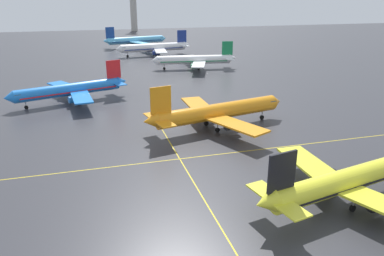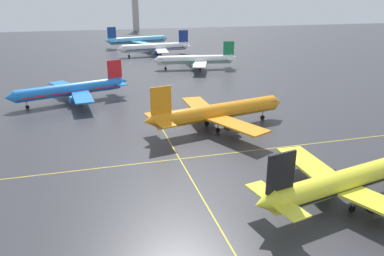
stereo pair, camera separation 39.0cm
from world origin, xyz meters
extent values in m
cylinder|color=yellow|center=(20.04, 13.00, 3.56)|extent=(27.85, 8.74, 3.30)
cone|color=yellow|center=(5.08, 9.96, 3.90)|extent=(3.34, 3.62, 3.13)
cube|color=black|center=(7.29, 10.41, 7.63)|extent=(4.14, 1.13, 5.20)
cube|color=yellow|center=(7.39, 7.78, 3.90)|extent=(3.62, 4.97, 0.21)
cube|color=yellow|center=(6.35, 12.88, 3.90)|extent=(3.62, 4.97, 0.21)
cube|color=yellow|center=(17.73, 20.05, 3.03)|extent=(4.63, 13.05, 0.35)
cylinder|color=black|center=(21.11, 8.61, 1.91)|extent=(3.25, 2.37, 1.82)
cylinder|color=black|center=(19.32, 17.45, 1.91)|extent=(3.25, 2.37, 1.82)
cube|color=black|center=(20.04, 13.00, 3.14)|extent=(25.68, 8.33, 0.31)
cylinder|color=#99999E|center=(18.79, 10.44, 1.43)|extent=(0.24, 0.24, 1.43)
cylinder|color=black|center=(18.79, 10.44, 0.48)|extent=(1.01, 0.57, 0.95)
cylinder|color=#99999E|center=(17.89, 14.86, 1.43)|extent=(0.24, 0.24, 1.43)
cylinder|color=black|center=(17.89, 14.86, 0.48)|extent=(1.01, 0.57, 0.95)
cylinder|color=orange|center=(12.54, 47.60, 3.82)|extent=(29.89, 9.89, 3.54)
cone|color=orange|center=(28.29, 51.08, 3.82)|extent=(3.11, 3.91, 3.47)
cone|color=orange|center=(-3.48, 44.07, 4.19)|extent=(3.64, 3.93, 3.37)
cube|color=orange|center=(-1.11, 44.59, 8.20)|extent=(4.44, 1.29, 5.59)
cube|color=orange|center=(-0.96, 41.76, 4.19)|extent=(3.96, 5.38, 0.22)
cube|color=orange|center=(-2.17, 47.22, 4.19)|extent=(3.96, 5.38, 0.22)
cube|color=orange|center=(13.34, 39.66, 3.26)|extent=(10.20, 14.73, 0.37)
cube|color=orange|center=(9.93, 55.14, 3.26)|extent=(4.96, 14.02, 0.37)
cylinder|color=#333338|center=(13.77, 42.91, 2.05)|extent=(3.52, 2.59, 1.96)
cylinder|color=#333338|center=(11.68, 52.38, 2.05)|extent=(3.52, 2.59, 1.96)
cube|color=#385166|center=(26.20, 50.62, 4.33)|extent=(2.34, 3.54, 0.65)
cube|color=orange|center=(12.54, 47.60, 3.38)|extent=(27.57, 9.41, 0.34)
cylinder|color=#99999E|center=(24.38, 50.22, 1.54)|extent=(0.26, 0.26, 1.54)
cylinder|color=black|center=(24.38, 50.22, 0.51)|extent=(1.09, 0.63, 1.03)
cylinder|color=#99999E|center=(11.25, 44.83, 1.54)|extent=(0.26, 0.26, 1.54)
cylinder|color=black|center=(11.25, 44.83, 0.51)|extent=(1.09, 0.63, 1.03)
cylinder|color=#99999E|center=(10.20, 49.57, 1.54)|extent=(0.26, 0.26, 1.54)
cylinder|color=black|center=(10.20, 49.57, 0.51)|extent=(1.09, 0.63, 1.03)
cylinder|color=blue|center=(-20.10, 78.07, 3.62)|extent=(27.86, 11.98, 3.35)
cone|color=blue|center=(-34.60, 73.31, 3.62)|extent=(3.20, 3.83, 3.28)
cone|color=blue|center=(-5.35, 82.90, 3.97)|extent=(3.67, 3.90, 3.18)
cube|color=red|center=(-7.53, 82.19, 7.76)|extent=(4.12, 1.62, 5.29)
cube|color=blue|center=(-7.94, 84.84, 3.97)|extent=(4.11, 5.24, 0.21)
cube|color=blue|center=(-6.29, 79.81, 3.97)|extent=(4.11, 5.24, 0.21)
cube|color=blue|center=(-21.60, 85.46, 3.09)|extent=(10.61, 13.74, 0.35)
cube|color=blue|center=(-16.93, 71.22, 3.09)|extent=(5.98, 13.64, 0.35)
cylinder|color=blue|center=(-21.70, 82.37, 1.94)|extent=(3.43, 2.69, 1.85)
cylinder|color=blue|center=(-18.84, 73.66, 1.94)|extent=(3.43, 2.69, 1.85)
cube|color=#385166|center=(-32.67, 73.95, 4.10)|extent=(2.47, 3.42, 0.62)
cube|color=red|center=(-20.10, 78.07, 3.20)|extent=(25.72, 11.31, 0.32)
cylinder|color=#99999E|center=(-30.99, 74.49, 1.46)|extent=(0.25, 0.25, 1.46)
cylinder|color=black|center=(-30.99, 74.49, 0.49)|extent=(1.05, 0.68, 0.97)
cylinder|color=#99999E|center=(-19.14, 80.80, 1.46)|extent=(0.25, 0.25, 1.46)
cylinder|color=black|center=(-19.14, 80.80, 0.49)|extent=(1.05, 0.68, 0.97)
cylinder|color=#99999E|center=(-17.71, 76.44, 1.46)|extent=(0.25, 0.25, 1.46)
cylinder|color=black|center=(-17.71, 76.44, 0.49)|extent=(1.05, 0.68, 0.97)
cylinder|color=white|center=(26.08, 115.39, 3.70)|extent=(29.08, 7.55, 3.43)
cone|color=white|center=(10.63, 117.63, 3.70)|extent=(2.81, 3.66, 3.36)
cone|color=white|center=(41.80, 113.10, 4.06)|extent=(3.33, 3.64, 3.26)
cube|color=#197F47|center=(39.48, 113.44, 7.94)|extent=(4.33, 0.94, 5.42)
cube|color=white|center=(40.32, 116.06, 4.06)|extent=(3.53, 5.06, 0.22)
cube|color=white|center=(39.54, 110.70, 4.06)|extent=(3.53, 5.06, 0.22)
cube|color=white|center=(28.08, 122.85, 3.16)|extent=(5.57, 13.82, 0.36)
cube|color=white|center=(25.87, 107.66, 3.16)|extent=(9.09, 14.33, 0.36)
cylinder|color=#2D9956|center=(26.58, 120.06, 1.99)|extent=(3.31, 2.32, 1.90)
cylinder|color=#2D9956|center=(25.23, 110.77, 1.99)|extent=(3.31, 2.32, 1.90)
cube|color=#385166|center=(12.68, 117.33, 4.20)|extent=(2.06, 3.36, 0.63)
cube|color=#197F47|center=(26.08, 115.39, 3.27)|extent=(26.80, 7.25, 0.32)
cylinder|color=#99999E|center=(14.47, 117.07, 1.49)|extent=(0.25, 0.25, 1.49)
cylinder|color=black|center=(14.47, 117.07, 0.50)|extent=(1.04, 0.54, 0.99)
cylinder|color=#99999E|center=(28.21, 117.45, 1.49)|extent=(0.25, 0.25, 1.49)
cylinder|color=black|center=(28.21, 117.45, 0.50)|extent=(1.04, 0.54, 0.99)
cylinder|color=#99999E|center=(27.53, 112.80, 1.49)|extent=(0.25, 0.25, 1.49)
cylinder|color=black|center=(27.53, 112.80, 0.50)|extent=(1.04, 0.54, 0.99)
cylinder|color=white|center=(16.62, 152.90, 4.02)|extent=(31.61, 7.03, 3.73)
cone|color=white|center=(-0.25, 151.11, 4.02)|extent=(2.92, 3.90, 3.65)
cone|color=white|center=(33.79, 154.73, 4.41)|extent=(3.50, 3.85, 3.54)
cube|color=navy|center=(31.25, 154.46, 8.63)|extent=(4.72, 0.85, 5.89)
cube|color=white|center=(31.43, 157.44, 4.41)|extent=(3.66, 5.40, 0.24)
cube|color=white|center=(32.05, 151.58, 4.41)|extent=(3.66, 5.40, 0.24)
cube|color=white|center=(16.72, 161.30, 3.43)|extent=(9.41, 15.57, 0.39)
cube|color=white|center=(18.48, 144.71, 3.43)|extent=(6.59, 15.16, 0.39)
cylinder|color=navy|center=(15.89, 157.95, 2.16)|extent=(3.53, 2.40, 2.06)
cylinder|color=navy|center=(16.97, 147.81, 2.16)|extent=(3.53, 2.40, 2.06)
cube|color=#385166|center=(1.99, 151.34, 4.56)|extent=(2.12, 3.60, 0.69)
cube|color=navy|center=(16.62, 152.90, 3.56)|extent=(29.11, 6.80, 0.35)
cylinder|color=#99999E|center=(3.94, 151.55, 1.62)|extent=(0.27, 0.27, 1.62)
cylinder|color=black|center=(3.94, 151.55, 0.54)|extent=(1.12, 0.55, 1.08)
cylinder|color=#99999E|center=(18.30, 155.64, 1.62)|extent=(0.27, 0.27, 1.62)
cylinder|color=black|center=(18.30, 155.64, 0.54)|extent=(1.12, 0.55, 1.08)
cylinder|color=#99999E|center=(18.84, 150.57, 1.62)|extent=(0.27, 0.27, 1.62)
cylinder|color=black|center=(18.84, 150.57, 0.54)|extent=(1.12, 0.55, 1.08)
cylinder|color=#5BB7E5|center=(12.81, 185.51, 4.02)|extent=(31.40, 10.57, 3.72)
cone|color=#5BB7E5|center=(29.34, 189.26, 4.02)|extent=(3.29, 4.12, 3.65)
cone|color=#5BB7E5|center=(-4.01, 181.69, 4.41)|extent=(3.84, 4.14, 3.54)
cube|color=navy|center=(-1.52, 182.26, 8.62)|extent=(4.66, 1.39, 5.88)
cube|color=#5BB7E5|center=(-1.35, 179.28, 4.41)|extent=(4.19, 5.66, 0.24)
cube|color=#5BB7E5|center=(-2.65, 185.01, 4.41)|extent=(4.19, 5.66, 0.24)
cube|color=#5BB7E5|center=(13.70, 177.17, 3.43)|extent=(10.79, 15.48, 0.39)
cube|color=#5BB7E5|center=(10.01, 193.41, 3.43)|extent=(5.30, 14.76, 0.39)
cylinder|color=#5BB7E5|center=(14.13, 180.59, 2.16)|extent=(3.70, 2.74, 2.06)
cylinder|color=#5BB7E5|center=(11.87, 190.52, 2.16)|extent=(3.70, 2.74, 2.06)
cube|color=#385166|center=(27.14, 188.76, 4.56)|extent=(2.48, 3.73, 0.69)
cube|color=navy|center=(12.81, 185.51, 3.55)|extent=(28.96, 10.05, 0.35)
cylinder|color=#99999E|center=(25.23, 188.33, 1.62)|extent=(0.27, 0.27, 1.62)
cylinder|color=black|center=(25.23, 188.33, 0.54)|extent=(1.15, 0.67, 1.08)
cylinder|color=#99999E|center=(11.46, 182.59, 1.62)|extent=(0.27, 0.27, 1.62)
cylinder|color=black|center=(11.46, 182.59, 0.54)|extent=(1.15, 0.67, 1.08)
cylinder|color=#99999E|center=(10.33, 187.56, 1.62)|extent=(0.27, 0.27, 1.62)
cylinder|color=black|center=(10.33, 187.56, 0.54)|extent=(1.15, 0.67, 1.08)
cube|color=yellow|center=(0.00, 33.65, 0.00)|extent=(142.22, 0.20, 0.01)
cube|color=yellow|center=(0.00, 15.82, 0.00)|extent=(0.20, 78.42, 0.01)
cylinder|color=#ADA89E|center=(24.42, 283.42, 14.45)|extent=(5.20, 5.20, 28.90)
camera|label=1|loc=(-14.49, -25.91, 28.27)|focal=34.58mm
camera|label=2|loc=(-14.12, -26.01, 28.27)|focal=34.58mm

